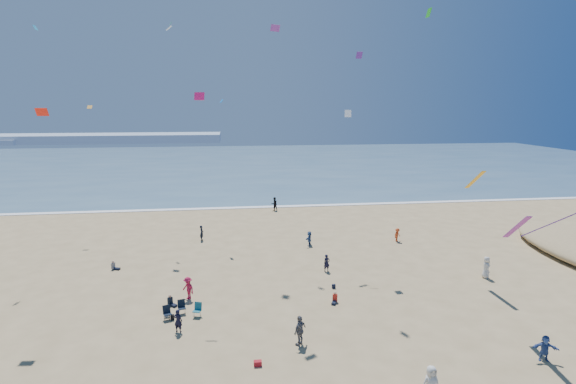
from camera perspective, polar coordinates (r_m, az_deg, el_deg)
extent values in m
cube|color=#476B84|center=(114.68, -6.70, 3.58)|extent=(220.00, 100.00, 0.06)
cube|color=white|center=(65.40, -5.99, -1.99)|extent=(220.00, 1.20, 0.08)
cube|color=#7A8EA8|center=(198.01, -24.82, 6.20)|extent=(110.00, 20.00, 3.20)
imported|color=black|center=(31.36, -13.78, -15.60)|extent=(0.68, 0.57, 1.58)
imported|color=#AC183C|center=(35.95, -12.57, -11.82)|extent=(1.26, 1.28, 1.76)
imported|color=black|center=(63.33, -1.75, -1.52)|extent=(1.13, 1.02, 1.91)
imported|color=#375397|center=(31.38, 29.83, -16.82)|extent=(1.52, 0.91, 1.56)
imported|color=silver|center=(25.41, 17.67, -22.21)|extent=(1.00, 0.71, 1.92)
imported|color=black|center=(50.38, -10.90, -5.14)|extent=(0.43, 0.63, 1.68)
imported|color=black|center=(40.71, 4.94, -8.99)|extent=(0.64, 0.49, 1.57)
imported|color=#34568F|center=(47.82, 2.72, -5.91)|extent=(1.05, 1.49, 1.55)
imported|color=#C4421C|center=(50.58, 13.71, -5.31)|extent=(1.09, 1.00, 1.47)
imported|color=slate|center=(29.03, 1.53, -17.16)|extent=(1.12, 1.15, 1.94)
imported|color=silver|center=(42.66, 23.86, -8.74)|extent=(0.77, 1.02, 1.90)
cube|color=white|center=(33.79, -15.14, -14.75)|extent=(0.35, 0.20, 0.40)
cube|color=black|center=(33.30, -14.52, -15.15)|extent=(0.30, 0.22, 0.38)
cube|color=#A71722|center=(27.50, -3.86, -20.89)|extent=(0.45, 0.30, 0.30)
cube|color=black|center=(37.46, 5.83, -11.83)|extent=(0.28, 0.18, 0.34)
cube|color=#1A9919|center=(33.35, 17.44, 20.89)|extent=(0.24, 0.50, 0.60)
cube|color=red|center=(35.13, -28.79, 8.89)|extent=(0.84, 0.34, 0.54)
cube|color=silver|center=(52.21, -14.88, 19.48)|extent=(0.59, 0.56, 0.49)
cube|color=orange|center=(56.30, -23.88, 9.84)|extent=(0.53, 0.48, 0.37)
cube|color=#2497CA|center=(48.87, -29.43, 17.73)|extent=(0.28, 0.58, 0.42)
cube|color=#471E8A|center=(44.23, 9.03, 16.78)|extent=(0.60, 0.40, 0.60)
cube|color=white|center=(41.85, 7.62, 9.86)|extent=(0.65, 0.49, 0.65)
cube|color=#E11968|center=(34.61, -11.19, 11.85)|extent=(0.78, 0.34, 0.58)
cube|color=#0D76E8|center=(49.82, -8.44, 11.36)|extent=(0.41, 0.72, 0.36)
cube|color=#793095|center=(35.12, -1.64, 20.09)|extent=(0.78, 0.53, 0.46)
cube|color=#24A55E|center=(54.83, -14.69, 19.99)|extent=(0.35, 0.51, 0.35)
cube|color=#7D238E|center=(31.43, 27.04, -4.02)|extent=(0.35, 3.14, 2.21)
cube|color=orange|center=(40.18, 22.66, 1.43)|extent=(0.35, 2.64, 1.87)
cube|color=#562596|center=(26.36, 31.01, -3.20)|extent=(0.35, 3.30, 2.33)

